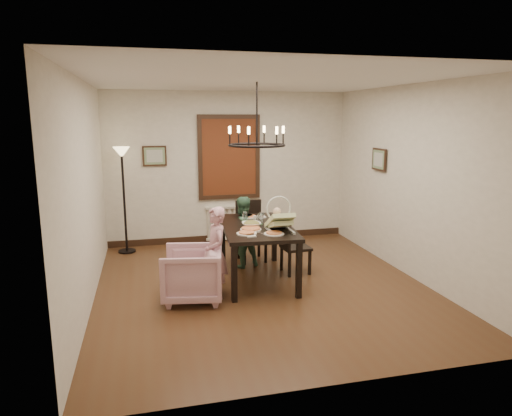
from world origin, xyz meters
name	(u,v)px	position (x,y,z in m)	size (l,w,h in m)	color
room_shell	(256,184)	(0.00, 0.37, 1.40)	(4.51, 5.00, 2.81)	#4E301A
dining_table	(257,231)	(0.00, 0.30, 0.72)	(1.09, 1.78, 0.80)	black
chair_far	(252,231)	(0.13, 1.16, 0.50)	(0.44, 0.44, 0.99)	black
chair_right	(296,244)	(0.64, 0.43, 0.45)	(0.40, 0.40, 0.90)	black
armchair	(192,274)	(-1.00, -0.25, 0.35)	(0.75, 0.77, 0.69)	beige
elderly_woman	(216,260)	(-0.68, -0.25, 0.50)	(0.37, 0.24, 1.00)	#D193A1
seated_man	(242,238)	(-0.09, 0.90, 0.47)	(0.45, 0.35, 0.93)	#3F6A4D
baby_bouncer	(280,219)	(0.22, -0.10, 0.97)	(0.37, 0.51, 0.33)	beige
salad_bowl	(251,224)	(-0.10, 0.23, 0.84)	(0.32, 0.32, 0.08)	white
pizza_platter	(251,229)	(-0.15, 0.03, 0.82)	(0.29, 0.29, 0.04)	tan
drinking_glass	(260,219)	(0.07, 0.36, 0.88)	(0.07, 0.07, 0.15)	silver
window_blinds	(229,157)	(0.00, 2.46, 1.60)	(1.00, 0.03, 1.40)	maroon
radiator	(230,223)	(0.00, 2.48, 0.35)	(0.92, 0.12, 0.62)	silver
picture_back	(155,156)	(-1.35, 2.47, 1.65)	(0.42, 0.03, 0.36)	black
picture_right	(379,159)	(2.21, 0.90, 1.65)	(0.42, 0.03, 0.36)	black
floor_lamp	(124,202)	(-1.90, 2.15, 0.90)	(0.30, 0.30, 1.80)	black
chandelier	(257,145)	(0.00, 0.30, 1.95)	(0.80, 0.80, 0.04)	black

